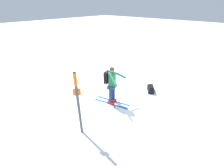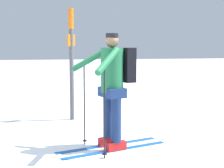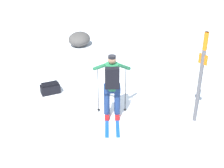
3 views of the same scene
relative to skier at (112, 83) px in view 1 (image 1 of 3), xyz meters
The scene contains 4 objects.
ground_plane 1.26m from the skier, 11.98° to the left, with size 80.00×80.00×0.00m, color white.
skier is the anchor object (origin of this frame).
dropped_backpack 2.40m from the skier, 67.45° to the left, with size 0.56×0.61×0.33m.
trail_marker 2.13m from the skier, 78.57° to the right, with size 0.18×0.20×2.33m.
Camera 1 is at (3.07, -4.40, 4.08)m, focal length 24.00 mm.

